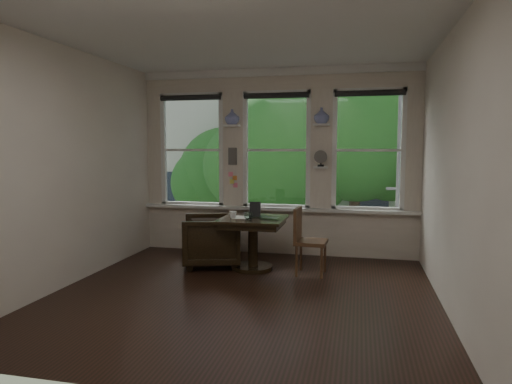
% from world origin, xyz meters
% --- Properties ---
extents(ground, '(4.50, 4.50, 0.00)m').
position_xyz_m(ground, '(0.00, 0.00, 0.00)').
color(ground, black).
rests_on(ground, ground).
extents(ceiling, '(4.50, 4.50, 0.00)m').
position_xyz_m(ceiling, '(0.00, 0.00, 3.00)').
color(ceiling, silver).
rests_on(ceiling, ground).
extents(wall_back, '(4.50, 0.00, 4.50)m').
position_xyz_m(wall_back, '(0.00, 2.25, 1.50)').
color(wall_back, silver).
rests_on(wall_back, ground).
extents(wall_front, '(4.50, 0.00, 4.50)m').
position_xyz_m(wall_front, '(0.00, -2.25, 1.50)').
color(wall_front, silver).
rests_on(wall_front, ground).
extents(wall_left, '(0.00, 4.50, 4.50)m').
position_xyz_m(wall_left, '(-2.25, 0.00, 1.50)').
color(wall_left, silver).
rests_on(wall_left, ground).
extents(wall_right, '(0.00, 4.50, 4.50)m').
position_xyz_m(wall_right, '(2.25, 0.00, 1.50)').
color(wall_right, silver).
rests_on(wall_right, ground).
extents(window_left, '(1.10, 0.12, 1.90)m').
position_xyz_m(window_left, '(-1.45, 2.25, 1.70)').
color(window_left, white).
rests_on(window_left, ground).
extents(window_center, '(1.10, 0.12, 1.90)m').
position_xyz_m(window_center, '(0.00, 2.25, 1.70)').
color(window_center, white).
rests_on(window_center, ground).
extents(window_right, '(1.10, 0.12, 1.90)m').
position_xyz_m(window_right, '(1.45, 2.25, 1.70)').
color(window_right, white).
rests_on(window_right, ground).
extents(shelf_left, '(0.26, 0.16, 0.03)m').
position_xyz_m(shelf_left, '(-0.72, 2.15, 2.10)').
color(shelf_left, white).
rests_on(shelf_left, ground).
extents(shelf_right, '(0.26, 0.16, 0.03)m').
position_xyz_m(shelf_right, '(0.72, 2.15, 2.10)').
color(shelf_right, white).
rests_on(shelf_right, ground).
extents(intercom, '(0.14, 0.06, 0.28)m').
position_xyz_m(intercom, '(-0.72, 2.18, 1.60)').
color(intercom, '#59544F').
rests_on(intercom, ground).
extents(sticky_notes, '(0.16, 0.01, 0.24)m').
position_xyz_m(sticky_notes, '(-0.72, 2.19, 1.25)').
color(sticky_notes, pink).
rests_on(sticky_notes, ground).
extents(desk_fan, '(0.20, 0.20, 0.24)m').
position_xyz_m(desk_fan, '(0.72, 2.13, 1.53)').
color(desk_fan, '#59544F').
rests_on(desk_fan, ground).
extents(vase_left, '(0.24, 0.24, 0.25)m').
position_xyz_m(vase_left, '(-0.72, 2.15, 2.24)').
color(vase_left, white).
rests_on(vase_left, shelf_left).
extents(vase_right, '(0.24, 0.24, 0.25)m').
position_xyz_m(vase_right, '(0.72, 2.15, 2.24)').
color(vase_right, white).
rests_on(vase_right, shelf_right).
extents(table, '(0.90, 0.90, 0.75)m').
position_xyz_m(table, '(-0.14, 1.13, 0.38)').
color(table, black).
rests_on(table, ground).
extents(armchair_left, '(1.03, 1.02, 0.76)m').
position_xyz_m(armchair_left, '(-0.79, 1.20, 0.38)').
color(armchair_left, black).
rests_on(armchair_left, ground).
extents(cushion_red, '(0.45, 0.45, 0.06)m').
position_xyz_m(cushion_red, '(-0.79, 1.20, 0.45)').
color(cushion_red, maroon).
rests_on(cushion_red, armchair_left).
extents(side_chair_right, '(0.44, 0.44, 0.92)m').
position_xyz_m(side_chair_right, '(0.70, 1.07, 0.46)').
color(side_chair_right, '#483019').
rests_on(side_chair_right, ground).
extents(laptop, '(0.38, 0.32, 0.03)m').
position_xyz_m(laptop, '(0.08, 1.04, 0.76)').
color(laptop, black).
rests_on(laptop, table).
extents(mug, '(0.13, 0.13, 0.10)m').
position_xyz_m(mug, '(-0.40, 1.03, 0.80)').
color(mug, white).
rests_on(mug, table).
extents(drinking_glass, '(0.16, 0.16, 0.10)m').
position_xyz_m(drinking_glass, '(-0.17, 0.99, 0.80)').
color(drinking_glass, white).
rests_on(drinking_glass, table).
extents(tablet, '(0.17, 0.09, 0.22)m').
position_xyz_m(tablet, '(-0.12, 1.21, 0.86)').
color(tablet, black).
rests_on(tablet, table).
extents(papers, '(0.25, 0.32, 0.00)m').
position_xyz_m(papers, '(-0.31, 1.13, 0.75)').
color(papers, silver).
rests_on(papers, table).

